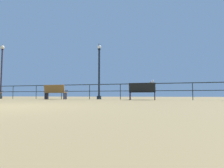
{
  "coord_description": "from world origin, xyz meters",
  "views": [
    {
      "loc": [
        3.68,
        -3.21,
        0.27
      ],
      "look_at": [
        0.66,
        7.38,
        0.97
      ],
      "focal_mm": 28.26,
      "sensor_mm": 36.0,
      "label": 1
    }
  ],
  "objects_px": {
    "bench_near_left": "(55,91)",
    "lamppost_left": "(2,67)",
    "bench_near_right": "(142,91)",
    "lamppost_center": "(99,71)",
    "seagull_on_rail": "(152,82)"
  },
  "relations": [
    {
      "from": "bench_near_left",
      "to": "lamppost_center",
      "type": "height_order",
      "value": "lamppost_center"
    },
    {
      "from": "lamppost_left",
      "to": "lamppost_center",
      "type": "bearing_deg",
      "value": -0.0
    },
    {
      "from": "bench_near_left",
      "to": "bench_near_right",
      "type": "distance_m",
      "value": 5.81
    },
    {
      "from": "lamppost_center",
      "to": "seagull_on_rail",
      "type": "bearing_deg",
      "value": -3.75
    },
    {
      "from": "bench_near_right",
      "to": "lamppost_left",
      "type": "distance_m",
      "value": 11.77
    },
    {
      "from": "bench_near_left",
      "to": "lamppost_left",
      "type": "distance_m",
      "value": 6.18
    },
    {
      "from": "bench_near_left",
      "to": "lamppost_center",
      "type": "xyz_separation_m",
      "value": [
        2.78,
        0.99,
        1.38
      ]
    },
    {
      "from": "bench_near_right",
      "to": "lamppost_left",
      "type": "xyz_separation_m",
      "value": [
        -11.55,
        0.99,
        2.03
      ]
    },
    {
      "from": "bench_near_left",
      "to": "lamppost_center",
      "type": "relative_size",
      "value": 0.39
    },
    {
      "from": "bench_near_right",
      "to": "lamppost_left",
      "type": "bearing_deg",
      "value": 175.12
    },
    {
      "from": "seagull_on_rail",
      "to": "lamppost_left",
      "type": "bearing_deg",
      "value": 178.9
    },
    {
      "from": "bench_near_right",
      "to": "lamppost_center",
      "type": "relative_size",
      "value": 0.39
    },
    {
      "from": "bench_near_left",
      "to": "lamppost_left",
      "type": "xyz_separation_m",
      "value": [
        -5.74,
        0.99,
        2.05
      ]
    },
    {
      "from": "bench_near_left",
      "to": "seagull_on_rail",
      "type": "relative_size",
      "value": 4.5
    },
    {
      "from": "lamppost_left",
      "to": "seagull_on_rail",
      "type": "distance_m",
      "value": 12.16
    }
  ]
}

